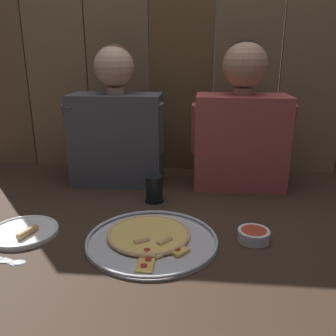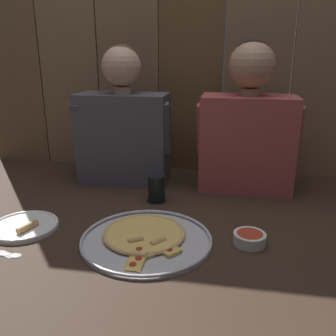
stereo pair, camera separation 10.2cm
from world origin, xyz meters
TOP-DOWN VIEW (x-y plane):
  - ground_plane at (0.00, 0.00)m, footprint 3.20×3.20m
  - pizza_tray at (-0.05, -0.12)m, footprint 0.43×0.43m
  - dinner_plate at (-0.48, -0.12)m, footprint 0.23×0.23m
  - drinking_glass at (-0.08, 0.21)m, footprint 0.08×0.08m
  - dipping_bowl at (0.28, -0.09)m, footprint 0.10×0.10m
  - table_spoon at (-0.44, -0.29)m, footprint 0.14×0.03m
  - diner_left at (-0.28, 0.43)m, footprint 0.44×0.21m
  - diner_right at (0.28, 0.43)m, footprint 0.43×0.22m
  - wooden_backdrop_wall at (0.00, 0.66)m, footprint 2.19×0.03m

SIDE VIEW (x-z plane):
  - ground_plane at x=0.00m, z-range 0.00..0.00m
  - table_spoon at x=-0.44m, z-range 0.00..0.01m
  - dinner_plate at x=-0.48m, z-range -0.01..0.03m
  - pizza_tray at x=-0.05m, z-range 0.00..0.02m
  - dipping_bowl at x=0.28m, z-range 0.00..0.04m
  - drinking_glass at x=-0.08m, z-range 0.00..0.11m
  - diner_left at x=-0.28m, z-range -0.03..0.59m
  - diner_right at x=0.28m, z-range -0.03..0.61m
  - wooden_backdrop_wall at x=0.00m, z-range 0.00..1.29m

